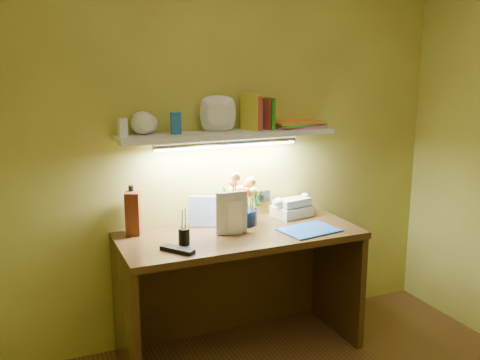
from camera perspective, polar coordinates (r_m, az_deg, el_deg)
name	(u,v)px	position (r m, az deg, el deg)	size (l,w,h in m)	color
desk	(240,293)	(3.24, 0.01, -11.92)	(1.40, 0.60, 0.75)	#3A270F
flower_bouquet	(243,198)	(3.22, 0.27, -1.99)	(0.20, 0.20, 0.32)	#061133
telephone	(292,206)	(3.42, 5.57, -2.76)	(0.23, 0.17, 0.14)	white
desk_clock	(305,207)	(3.49, 6.93, -2.88)	(0.09, 0.04, 0.09)	silver
whisky_bottle	(132,209)	(3.12, -11.46, -3.10)	(0.07, 0.07, 0.28)	#B54412
whisky_box	(133,214)	(3.09, -11.34, -3.54)	(0.08, 0.08, 0.25)	#5D2612
pen_cup	(184,231)	(2.90, -6.00, -5.41)	(0.06, 0.06, 0.15)	black
art_card	(204,211)	(3.20, -3.86, -3.35)	(0.18, 0.04, 0.18)	silver
tv_remote	(177,250)	(2.82, -6.70, -7.38)	(0.05, 0.19, 0.02)	black
blue_folder	(309,230)	(3.16, 7.37, -5.30)	(0.32, 0.24, 0.01)	#1F5FB4
desk_book_a	(216,214)	(3.02, -2.58, -3.67)	(0.19, 0.02, 0.25)	silver
desk_book_b	(217,218)	(3.04, -2.43, -4.10)	(0.14, 0.01, 0.19)	white
wall_shelf	(229,128)	(3.15, -1.15, 5.60)	(1.31, 0.34, 0.25)	white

